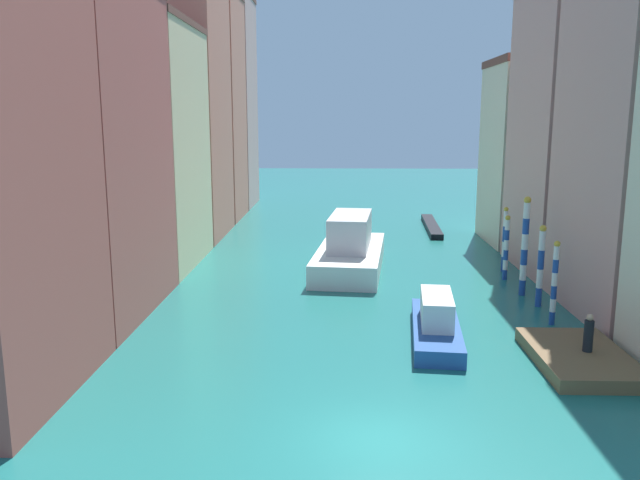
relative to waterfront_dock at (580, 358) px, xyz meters
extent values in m
plane|color=#1E6B66|center=(-8.11, 18.50, -0.26)|extent=(154.00, 154.00, 0.00)
cube|color=#B25147|center=(-21.45, 6.28, 7.37)|extent=(6.46, 10.29, 15.25)
cube|color=beige|center=(-21.45, 16.57, 7.10)|extent=(6.46, 10.04, 14.71)
cube|color=brown|center=(-21.45, 16.57, 14.66)|extent=(6.59, 10.24, 0.41)
cube|color=#C6705B|center=(-21.45, 26.60, 10.17)|extent=(6.46, 9.25, 20.86)
cube|color=#C6705B|center=(-21.45, 35.92, 9.70)|extent=(6.46, 8.19, 19.92)
cube|color=tan|center=(-21.45, 44.78, 10.36)|extent=(6.46, 8.42, 21.23)
cube|color=tan|center=(5.23, 15.92, 8.09)|extent=(6.46, 8.71, 16.70)
cube|color=beige|center=(5.23, 24.64, 6.21)|extent=(6.46, 7.67, 12.94)
cube|color=brown|center=(5.23, 24.64, 12.95)|extent=(6.59, 7.82, 0.54)
cube|color=brown|center=(0.00, 0.00, 0.00)|extent=(3.40, 5.57, 0.52)
cylinder|color=black|center=(0.26, 0.02, 0.87)|extent=(0.36, 0.36, 1.22)
sphere|color=tan|center=(0.26, 0.02, 1.61)|extent=(0.26, 0.26, 0.26)
cylinder|color=#1E479E|center=(0.50, 4.79, 0.04)|extent=(0.26, 0.26, 0.61)
cylinder|color=white|center=(0.50, 4.79, 0.65)|extent=(0.26, 0.26, 0.61)
cylinder|color=#1E479E|center=(0.50, 4.79, 1.26)|extent=(0.26, 0.26, 0.61)
cylinder|color=white|center=(0.50, 4.79, 1.86)|extent=(0.26, 0.26, 0.61)
cylinder|color=#1E479E|center=(0.50, 4.79, 2.47)|extent=(0.26, 0.26, 0.61)
cylinder|color=white|center=(0.50, 4.79, 3.08)|extent=(0.26, 0.26, 0.61)
sphere|color=gold|center=(0.50, 4.79, 3.48)|extent=(0.28, 0.28, 0.28)
cylinder|color=#1E479E|center=(0.76, 7.62, 0.22)|extent=(0.31, 0.31, 0.96)
cylinder|color=white|center=(0.76, 7.62, 1.17)|extent=(0.31, 0.31, 0.96)
cylinder|color=#1E479E|center=(0.76, 7.62, 2.13)|extent=(0.31, 0.31, 0.96)
cylinder|color=white|center=(0.76, 7.62, 3.08)|extent=(0.31, 0.31, 0.96)
sphere|color=gold|center=(0.76, 7.62, 3.69)|extent=(0.34, 0.34, 0.34)
cylinder|color=#1E479E|center=(0.54, 9.71, 0.15)|extent=(0.34, 0.34, 0.82)
cylinder|color=white|center=(0.54, 9.71, 0.98)|extent=(0.34, 0.34, 0.82)
cylinder|color=#1E479E|center=(0.54, 9.71, 1.80)|extent=(0.34, 0.34, 0.82)
cylinder|color=white|center=(0.54, 9.71, 2.62)|extent=(0.34, 0.34, 0.82)
cylinder|color=#1E479E|center=(0.54, 9.71, 3.45)|extent=(0.34, 0.34, 0.82)
cylinder|color=white|center=(0.54, 9.71, 4.27)|extent=(0.34, 0.34, 0.82)
sphere|color=gold|center=(0.54, 9.71, 4.82)|extent=(0.38, 0.38, 0.38)
cylinder|color=#1E479E|center=(0.46, 12.99, 0.03)|extent=(0.28, 0.28, 0.59)
cylinder|color=white|center=(0.46, 12.99, 0.62)|extent=(0.28, 0.28, 0.59)
cylinder|color=#1E479E|center=(0.46, 12.99, 1.21)|extent=(0.28, 0.28, 0.59)
cylinder|color=white|center=(0.46, 12.99, 1.79)|extent=(0.28, 0.28, 0.59)
cylinder|color=#1E479E|center=(0.46, 12.99, 2.38)|extent=(0.28, 0.28, 0.59)
cylinder|color=white|center=(0.46, 12.99, 2.97)|extent=(0.28, 0.28, 0.59)
sphere|color=gold|center=(0.46, 12.99, 3.37)|extent=(0.30, 0.30, 0.30)
cylinder|color=#1E479E|center=(0.86, 14.96, 0.21)|extent=(0.26, 0.26, 0.94)
cylinder|color=white|center=(0.86, 14.96, 1.14)|extent=(0.26, 0.26, 0.94)
cylinder|color=#1E479E|center=(0.86, 14.96, 2.08)|extent=(0.26, 0.26, 0.94)
cylinder|color=white|center=(0.86, 14.96, 3.02)|extent=(0.26, 0.26, 0.94)
sphere|color=gold|center=(0.86, 14.96, 3.59)|extent=(0.28, 0.28, 0.28)
cube|color=white|center=(-8.48, 15.39, 0.42)|extent=(4.94, 11.10, 1.35)
cube|color=silver|center=(-8.48, 15.39, 2.13)|extent=(2.89, 5.81, 2.08)
cube|color=black|center=(-1.29, 30.31, -0.04)|extent=(1.57, 10.60, 0.44)
cube|color=#234C93|center=(-5.04, 2.86, 0.08)|extent=(2.65, 7.27, 0.68)
cube|color=silver|center=(-5.04, 2.86, 1.03)|extent=(1.62, 3.46, 1.22)
camera|label=1|loc=(-9.27, -23.27, 8.99)|focal=35.82mm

